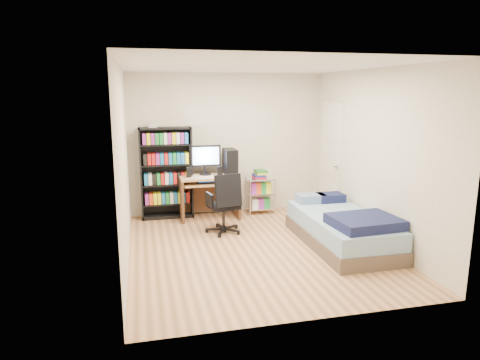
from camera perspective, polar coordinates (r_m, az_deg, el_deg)
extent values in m
cube|color=tan|center=(6.14, 2.18, -9.24)|extent=(3.50, 4.00, 0.04)
cube|color=silver|center=(5.74, 2.39, 15.15)|extent=(3.50, 4.00, 0.04)
cube|color=silver|center=(7.75, -1.72, 4.85)|extent=(3.50, 0.04, 2.50)
cube|color=silver|center=(3.94, 10.16, -2.04)|extent=(3.50, 0.04, 2.50)
cube|color=silver|center=(5.61, -15.45, 1.80)|extent=(0.04, 4.00, 2.50)
cube|color=silver|center=(6.50, 17.50, 3.00)|extent=(0.04, 4.00, 2.50)
cube|color=black|center=(7.50, -9.79, 0.91)|extent=(0.89, 0.30, 1.58)
cube|color=black|center=(7.62, -9.65, -3.11)|extent=(0.83, 0.28, 0.02)
cube|color=red|center=(7.59, -9.67, -2.30)|extent=(0.77, 0.24, 0.19)
cube|color=black|center=(7.54, -9.74, -0.57)|extent=(0.83, 0.28, 0.02)
cube|color=#196BB4|center=(7.51, -9.76, 0.27)|extent=(0.77, 0.24, 0.19)
cube|color=black|center=(7.48, -9.83, 2.03)|extent=(0.83, 0.28, 0.02)
cube|color=yellow|center=(7.45, -9.86, 2.88)|extent=(0.77, 0.24, 0.19)
cube|color=black|center=(7.43, -9.92, 4.66)|extent=(0.83, 0.28, 0.02)
cube|color=#1D8735|center=(7.41, -9.95, 5.52)|extent=(0.77, 0.24, 0.19)
cube|color=silver|center=(7.39, -11.55, 7.12)|extent=(0.14, 0.12, 0.07)
cube|color=tan|center=(7.38, -4.15, 0.43)|extent=(1.01, 0.55, 0.04)
cube|color=#35261D|center=(7.40, -7.80, -2.61)|extent=(0.04, 0.55, 0.71)
cube|color=#35261D|center=(7.55, -0.48, -2.22)|extent=(0.04, 0.55, 0.71)
cube|color=#35261D|center=(7.70, -4.41, -1.82)|extent=(0.97, 0.03, 0.65)
cube|color=tan|center=(7.32, -4.04, -0.46)|extent=(0.91, 0.45, 0.03)
cube|color=black|center=(7.30, -4.01, -0.30)|extent=(0.44, 0.15, 0.03)
cube|color=black|center=(7.42, -4.71, 3.24)|extent=(0.54, 0.05, 0.36)
cube|color=silver|center=(7.39, -4.68, 3.21)|extent=(0.48, 0.01, 0.30)
cube|color=black|center=(7.45, -1.33, 2.46)|extent=(0.20, 0.42, 0.44)
cube|color=black|center=(7.26, -6.84, 1.05)|extent=(0.08, 0.08, 0.17)
cube|color=black|center=(7.29, -2.71, 1.15)|extent=(0.08, 0.08, 0.17)
cylinder|color=black|center=(6.74, -2.21, -4.98)|extent=(0.04, 0.04, 0.34)
cube|color=black|center=(6.69, -2.22, -3.44)|extent=(0.50, 0.50, 0.07)
cube|color=black|center=(6.44, -1.57, -1.41)|extent=(0.43, 0.21, 0.49)
cube|color=black|center=(6.57, -4.10, -2.61)|extent=(0.09, 0.27, 0.20)
cube|color=black|center=(6.74, -0.41, -2.21)|extent=(0.09, 0.27, 0.20)
cylinder|color=white|center=(7.57, 1.36, -2.46)|extent=(0.02, 0.02, 0.64)
cylinder|color=white|center=(7.71, 4.73, -2.25)|extent=(0.02, 0.02, 0.64)
cylinder|color=white|center=(7.88, 0.73, -1.89)|extent=(0.02, 0.02, 0.64)
cylinder|color=white|center=(8.01, 3.98, -1.69)|extent=(0.02, 0.02, 0.64)
cube|color=white|center=(7.85, 2.69, -3.70)|extent=(0.47, 0.34, 0.02)
cube|color=white|center=(7.78, 2.71, -1.74)|extent=(0.47, 0.34, 0.02)
cube|color=white|center=(7.72, 2.73, 0.19)|extent=(0.47, 0.34, 0.02)
cube|color=maroon|center=(7.71, 2.74, 0.79)|extent=(0.20, 0.26, 0.15)
cube|color=brown|center=(6.41, 13.28, -7.50)|extent=(1.00, 1.99, 0.20)
cube|color=#7EA3BC|center=(6.34, 13.37, -5.63)|extent=(0.96, 1.95, 0.24)
cube|color=#151A41|center=(5.85, 16.28, -5.42)|extent=(0.89, 0.75, 0.14)
cube|color=#8AA5C4|center=(6.93, 9.41, -2.42)|extent=(0.45, 0.30, 0.13)
cube|color=#151A41|center=(7.04, 11.95, -2.29)|extent=(0.42, 0.30, 0.13)
cube|color=#3F2214|center=(6.26, 13.63, -4.65)|extent=(0.28, 0.22, 0.02)
cube|color=silver|center=(7.70, 12.01, 2.67)|extent=(0.05, 0.80, 2.00)
sphere|color=silver|center=(7.40, 12.66, 1.89)|extent=(0.08, 0.08, 0.08)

